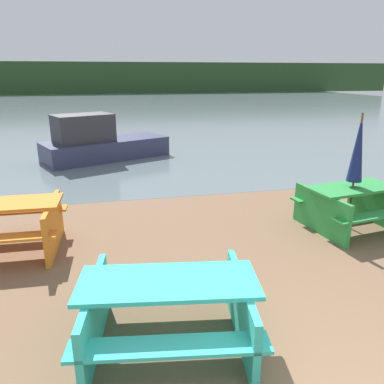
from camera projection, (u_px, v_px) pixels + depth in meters
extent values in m
cube|color=slate|center=(127.00, 106.00, 31.62)|extent=(60.00, 50.00, 0.00)
cube|color=#284723|center=(118.00, 78.00, 49.63)|extent=(80.00, 1.60, 4.00)
cube|color=#33B7A8|center=(168.00, 282.00, 3.62)|extent=(1.83, 0.95, 0.04)
cube|color=#33B7A8|center=(169.00, 347.00, 3.19)|extent=(1.77, 0.53, 0.04)
cube|color=#33B7A8|center=(168.00, 279.00, 4.24)|extent=(1.77, 0.53, 0.04)
cube|color=#33B7A8|center=(94.00, 317.00, 3.68)|extent=(0.27, 1.38, 0.68)
cube|color=#33B7A8|center=(241.00, 311.00, 3.78)|extent=(0.27, 1.38, 0.68)
cube|color=green|center=(353.00, 188.00, 6.47)|extent=(1.63, 0.92, 0.04)
cube|color=green|center=(375.00, 215.00, 6.07)|extent=(1.57, 0.51, 0.04)
cube|color=green|center=(329.00, 196.00, 7.05)|extent=(1.57, 0.51, 0.04)
cube|color=green|center=(320.00, 213.00, 6.37)|extent=(0.27, 1.38, 0.72)
cube|color=green|center=(377.00, 204.00, 6.80)|extent=(0.27, 1.38, 0.72)
cube|color=orange|center=(7.00, 204.00, 5.57)|extent=(1.54, 0.74, 0.04)
cube|color=orange|center=(19.00, 211.00, 6.18)|extent=(1.53, 0.32, 0.04)
cube|color=orange|center=(53.00, 226.00, 5.80)|extent=(0.11, 1.38, 0.75)
cylinder|color=brown|center=(355.00, 173.00, 6.38)|extent=(0.04, 0.04, 2.02)
cone|color=navy|center=(358.00, 148.00, 6.25)|extent=(0.26, 0.26, 1.16)
cube|color=#333856|center=(106.00, 149.00, 12.02)|extent=(4.13, 2.92, 0.61)
cube|color=#333338|center=(83.00, 128.00, 11.41)|extent=(1.97, 1.64, 0.83)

